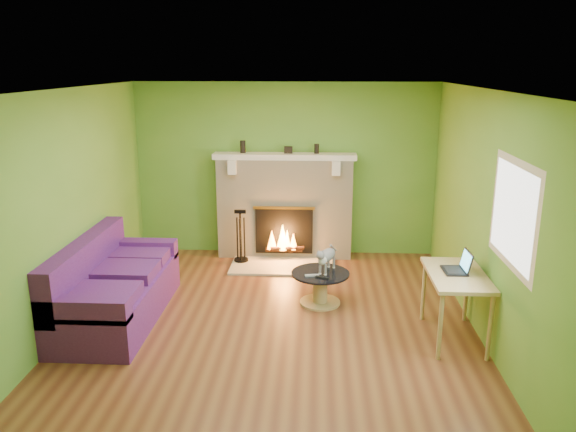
# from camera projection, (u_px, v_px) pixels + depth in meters

# --- Properties ---
(floor) EXTENTS (5.00, 5.00, 0.00)m
(floor) POSITION_uv_depth(u_px,v_px,m) (273.00, 322.00, 6.41)
(floor) COLOR brown
(floor) RESTS_ON ground
(ceiling) EXTENTS (5.00, 5.00, 0.00)m
(ceiling) POSITION_uv_depth(u_px,v_px,m) (271.00, 89.00, 5.72)
(ceiling) COLOR white
(ceiling) RESTS_ON wall_back
(wall_back) EXTENTS (5.00, 0.00, 5.00)m
(wall_back) POSITION_uv_depth(u_px,v_px,m) (285.00, 170.00, 8.47)
(wall_back) COLOR #569330
(wall_back) RESTS_ON floor
(wall_front) EXTENTS (5.00, 0.00, 5.00)m
(wall_front) POSITION_uv_depth(u_px,v_px,m) (242.00, 310.00, 3.66)
(wall_front) COLOR #569330
(wall_front) RESTS_ON floor
(wall_left) EXTENTS (0.00, 5.00, 5.00)m
(wall_left) POSITION_uv_depth(u_px,v_px,m) (69.00, 209.00, 6.18)
(wall_left) COLOR #569330
(wall_left) RESTS_ON floor
(wall_right) EXTENTS (0.00, 5.00, 5.00)m
(wall_right) POSITION_uv_depth(u_px,v_px,m) (484.00, 215.00, 5.95)
(wall_right) COLOR #569330
(wall_right) RESTS_ON floor
(window_frame) EXTENTS (0.00, 1.20, 1.20)m
(window_frame) POSITION_uv_depth(u_px,v_px,m) (514.00, 214.00, 5.02)
(window_frame) COLOR silver
(window_frame) RESTS_ON wall_right
(window_pane) EXTENTS (0.00, 1.06, 1.06)m
(window_pane) POSITION_uv_depth(u_px,v_px,m) (513.00, 214.00, 5.02)
(window_pane) COLOR white
(window_pane) RESTS_ON wall_right
(fireplace) EXTENTS (2.10, 0.46, 1.58)m
(fireplace) POSITION_uv_depth(u_px,v_px,m) (285.00, 207.00, 8.43)
(fireplace) COLOR beige
(fireplace) RESTS_ON floor
(hearth) EXTENTS (1.50, 0.75, 0.03)m
(hearth) POSITION_uv_depth(u_px,v_px,m) (283.00, 266.00, 8.14)
(hearth) COLOR beige
(hearth) RESTS_ON floor
(mantel) EXTENTS (2.10, 0.28, 0.08)m
(mantel) POSITION_uv_depth(u_px,v_px,m) (285.00, 156.00, 8.21)
(mantel) COLOR silver
(mantel) RESTS_ON fireplace
(sofa) EXTENTS (0.94, 2.08, 0.93)m
(sofa) POSITION_uv_depth(u_px,v_px,m) (112.00, 288.00, 6.43)
(sofa) COLOR #4C1962
(sofa) RESTS_ON floor
(coffee_table) EXTENTS (0.71, 0.71, 0.40)m
(coffee_table) POSITION_uv_depth(u_px,v_px,m) (320.00, 286.00, 6.85)
(coffee_table) COLOR tan
(coffee_table) RESTS_ON floor
(desk) EXTENTS (0.58, 1.01, 0.74)m
(desk) POSITION_uv_depth(u_px,v_px,m) (457.00, 281.00, 5.86)
(desk) COLOR tan
(desk) RESTS_ON floor
(cat) EXTENTS (0.39, 0.57, 0.34)m
(cat) POSITION_uv_depth(u_px,v_px,m) (327.00, 258.00, 6.80)
(cat) COLOR slate
(cat) RESTS_ON coffee_table
(remote_silver) EXTENTS (0.18, 0.08, 0.02)m
(remote_silver) POSITION_uv_depth(u_px,v_px,m) (312.00, 275.00, 6.69)
(remote_silver) COLOR #959597
(remote_silver) RESTS_ON coffee_table
(remote_black) EXTENTS (0.16, 0.10, 0.02)m
(remote_black) POSITION_uv_depth(u_px,v_px,m) (322.00, 278.00, 6.63)
(remote_black) COLOR black
(remote_black) RESTS_ON coffee_table
(laptop) EXTENTS (0.27, 0.31, 0.23)m
(laptop) POSITION_uv_depth(u_px,v_px,m) (455.00, 261.00, 5.85)
(laptop) COLOR black
(laptop) RESTS_ON desk
(fire_tools) EXTENTS (0.21, 0.21, 0.78)m
(fire_tools) POSITION_uv_depth(u_px,v_px,m) (241.00, 235.00, 8.21)
(fire_tools) COLOR black
(fire_tools) RESTS_ON hearth
(mantel_vase_left) EXTENTS (0.08, 0.08, 0.18)m
(mantel_vase_left) POSITION_uv_depth(u_px,v_px,m) (243.00, 147.00, 8.24)
(mantel_vase_left) COLOR black
(mantel_vase_left) RESTS_ON mantel
(mantel_vase_right) EXTENTS (0.07, 0.07, 0.14)m
(mantel_vase_right) POSITION_uv_depth(u_px,v_px,m) (317.00, 149.00, 8.19)
(mantel_vase_right) COLOR black
(mantel_vase_right) RESTS_ON mantel
(mantel_box) EXTENTS (0.12, 0.08, 0.10)m
(mantel_box) POSITION_uv_depth(u_px,v_px,m) (288.00, 150.00, 8.21)
(mantel_box) COLOR black
(mantel_box) RESTS_ON mantel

